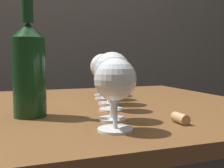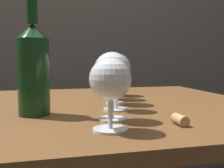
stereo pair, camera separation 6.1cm
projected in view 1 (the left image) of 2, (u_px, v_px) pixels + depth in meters
name	position (u px, v px, depth m)	size (l,w,h in m)	color
back_wall	(29.00, 0.00, 1.87)	(5.00, 0.08, 2.60)	#59544F
dining_table	(59.00, 140.00, 0.82)	(1.20, 0.89, 0.77)	brown
wine_glass_empty	(115.00, 82.00, 0.52)	(0.08, 0.08, 0.14)	white
wine_glass_cabernet	(112.00, 72.00, 0.61)	(0.08, 0.08, 0.15)	white
wine_glass_chardonnay	(111.00, 70.00, 0.73)	(0.07, 0.07, 0.15)	white
wine_glass_pinot	(109.00, 69.00, 0.83)	(0.09, 0.09, 0.15)	white
wine_glass_rose	(103.00, 67.00, 0.93)	(0.09, 0.09, 0.15)	white
wine_glass_merlot	(103.00, 68.00, 1.03)	(0.09, 0.09, 0.15)	white
wine_bottle	(29.00, 67.00, 0.65)	(0.08, 0.08, 0.30)	#143819
cork	(180.00, 118.00, 0.59)	(0.02, 0.02, 0.04)	tan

